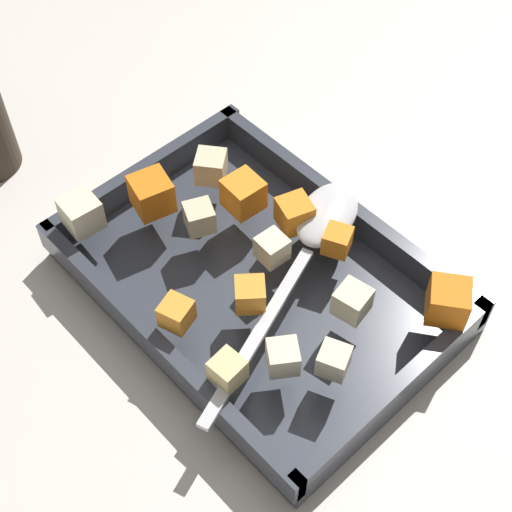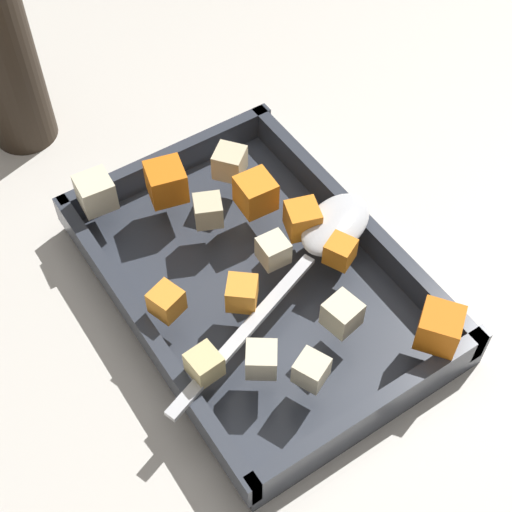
% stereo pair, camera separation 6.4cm
% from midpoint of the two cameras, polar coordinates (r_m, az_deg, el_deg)
% --- Properties ---
extents(ground_plane, '(4.00, 4.00, 0.00)m').
position_cam_midpoint_polar(ground_plane, '(0.68, 3.36, -3.33)').
color(ground_plane, beige).
extents(baking_dish, '(0.32, 0.23, 0.04)m').
position_cam_midpoint_polar(baking_dish, '(0.67, 2.72, -2.29)').
color(baking_dish, '#333842').
rests_on(baking_dish, ground_plane).
extents(carrot_chunk_front_center, '(0.03, 0.03, 0.02)m').
position_cam_midpoint_polar(carrot_chunk_front_center, '(0.64, 9.09, 0.16)').
color(carrot_chunk_front_center, orange).
rests_on(carrot_chunk_front_center, baking_dish).
extents(carrot_chunk_near_left, '(0.03, 0.03, 0.03)m').
position_cam_midpoint_polar(carrot_chunk_near_left, '(0.67, 2.68, 4.53)').
color(carrot_chunk_near_left, orange).
rests_on(carrot_chunk_near_left, baking_dish).
extents(carrot_chunk_near_spoon, '(0.04, 0.04, 0.03)m').
position_cam_midpoint_polar(carrot_chunk_near_spoon, '(0.61, 16.43, -5.35)').
color(carrot_chunk_near_spoon, orange).
rests_on(carrot_chunk_near_spoon, baking_dish).
extents(carrot_chunk_far_right, '(0.03, 0.03, 0.03)m').
position_cam_midpoint_polar(carrot_chunk_far_right, '(0.66, 6.24, 2.58)').
color(carrot_chunk_far_right, orange).
rests_on(carrot_chunk_far_right, baking_dish).
extents(carrot_chunk_mid_right, '(0.04, 0.04, 0.03)m').
position_cam_midpoint_polar(carrot_chunk_mid_right, '(0.68, -4.06, 5.36)').
color(carrot_chunk_mid_right, orange).
rests_on(carrot_chunk_mid_right, baking_dish).
extents(carrot_chunk_corner_sw, '(0.03, 0.03, 0.02)m').
position_cam_midpoint_polar(carrot_chunk_corner_sw, '(0.61, -3.74, -3.62)').
color(carrot_chunk_corner_sw, orange).
rests_on(carrot_chunk_corner_sw, baking_dish).
extents(carrot_chunk_corner_nw, '(0.03, 0.03, 0.02)m').
position_cam_midpoint_polar(carrot_chunk_corner_nw, '(0.61, 1.91, -2.99)').
color(carrot_chunk_corner_nw, orange).
rests_on(carrot_chunk_corner_nw, baking_dish).
extents(potato_chunk_far_left, '(0.02, 0.02, 0.02)m').
position_cam_midpoint_polar(potato_chunk_far_left, '(0.58, -0.72, -8.30)').
color(potato_chunk_far_left, '#E0CC89').
rests_on(potato_chunk_far_left, baking_dish).
extents(potato_chunk_under_handle, '(0.03, 0.03, 0.03)m').
position_cam_midpoint_polar(potato_chunk_under_handle, '(0.61, 9.43, -4.50)').
color(potato_chunk_under_handle, beige).
rests_on(potato_chunk_under_handle, baking_dish).
extents(potato_chunk_heap_side, '(0.03, 0.03, 0.02)m').
position_cam_midpoint_polar(potato_chunk_heap_side, '(0.58, 7.31, -8.66)').
color(potato_chunk_heap_side, beige).
rests_on(potato_chunk_heap_side, baking_dish).
extents(potato_chunk_heap_top, '(0.03, 0.03, 0.02)m').
position_cam_midpoint_polar(potato_chunk_heap_top, '(0.66, -0.86, 3.22)').
color(potato_chunk_heap_top, beige).
rests_on(potato_chunk_heap_top, baking_dish).
extents(potato_chunk_corner_ne, '(0.04, 0.04, 0.03)m').
position_cam_midpoint_polar(potato_chunk_corner_ne, '(0.70, 0.63, 6.83)').
color(potato_chunk_corner_ne, beige).
rests_on(potato_chunk_corner_ne, baking_dish).
extents(potato_chunk_back_center, '(0.03, 0.03, 0.02)m').
position_cam_midpoint_polar(potato_chunk_back_center, '(0.58, 3.56, -7.92)').
color(potato_chunk_back_center, beige).
rests_on(potato_chunk_back_center, baking_dish).
extents(potato_chunk_mid_left, '(0.02, 0.02, 0.02)m').
position_cam_midpoint_polar(potato_chunk_mid_left, '(0.64, 4.14, 0.23)').
color(potato_chunk_mid_left, beige).
rests_on(potato_chunk_mid_left, baking_dish).
extents(potato_chunk_corner_se, '(0.03, 0.03, 0.03)m').
position_cam_midpoint_polar(potato_chunk_corner_se, '(0.68, -9.28, 4.54)').
color(potato_chunk_corner_se, beige).
rests_on(potato_chunk_corner_se, baking_dish).
extents(serving_spoon, '(0.11, 0.25, 0.02)m').
position_cam_midpoint_polar(serving_spoon, '(0.66, 8.04, 1.38)').
color(serving_spoon, silver).
rests_on(serving_spoon, baking_dish).
extents(pepper_mill, '(0.06, 0.06, 0.23)m').
position_cam_midpoint_polar(pepper_mill, '(0.77, -16.24, 14.33)').
color(pepper_mill, '#2D2319').
rests_on(pepper_mill, ground_plane).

